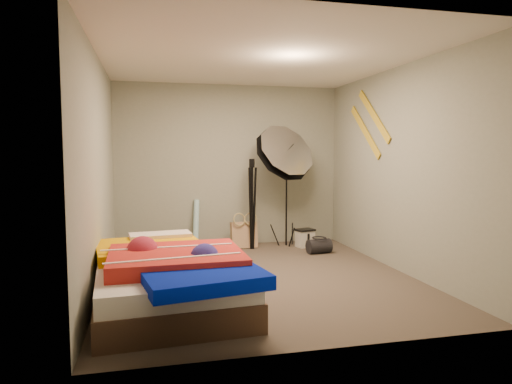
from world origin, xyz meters
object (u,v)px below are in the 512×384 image
object	(u,v)px
tote_bag	(244,235)
bed	(170,277)
wrapping_roll	(196,224)
camera_case	(305,239)
duffel_bag	(319,246)
camera_tripod	(252,198)
photo_umbrella	(282,155)

from	to	relation	value
tote_bag	bed	xyz separation A→B (m)	(-1.22, -2.42, 0.08)
tote_bag	wrapping_roll	distance (m)	0.76
camera_case	duffel_bag	size ratio (longest dim) A/B	0.75
camera_case	camera_tripod	world-z (taller)	camera_tripod
wrapping_roll	camera_case	size ratio (longest dim) A/B	2.87
camera_case	bed	size ratio (longest dim) A/B	0.12
camera_tripod	tote_bag	bearing A→B (deg)	138.16
tote_bag	duffel_bag	xyz separation A→B (m)	(0.98, -0.62, -0.10)
camera_case	duffel_bag	xyz separation A→B (m)	(0.05, -0.48, -0.02)
duffel_bag	photo_umbrella	world-z (taller)	photo_umbrella
wrapping_roll	photo_umbrella	distance (m)	1.69
duffel_bag	camera_tripod	size ratio (longest dim) A/B	0.25
wrapping_roll	bed	distance (m)	2.70
wrapping_roll	camera_tripod	xyz separation A→B (m)	(0.81, -0.32, 0.41)
bed	camera_tripod	world-z (taller)	camera_tripod
tote_bag	photo_umbrella	distance (m)	1.35
wrapping_roll	camera_case	world-z (taller)	wrapping_roll
tote_bag	camera_tripod	distance (m)	0.60
tote_bag	bed	distance (m)	2.71
bed	camera_tripod	xyz separation A→B (m)	(1.32, 2.33, 0.50)
tote_bag	photo_umbrella	world-z (taller)	photo_umbrella
wrapping_roll	duffel_bag	bearing A→B (deg)	-26.47
camera_case	camera_tripod	distance (m)	1.06
camera_case	bed	distance (m)	3.14
camera_case	photo_umbrella	distance (m)	1.34
duffel_bag	camera_tripod	distance (m)	1.23
camera_case	duffel_bag	bearing A→B (deg)	-99.58
duffel_bag	photo_umbrella	xyz separation A→B (m)	(-0.41, 0.50, 1.31)
wrapping_roll	bed	world-z (taller)	wrapping_roll
duffel_bag	camera_case	bearing A→B (deg)	89.40
duffel_bag	tote_bag	bearing A→B (deg)	141.61
bed	camera_case	bearing A→B (deg)	46.72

